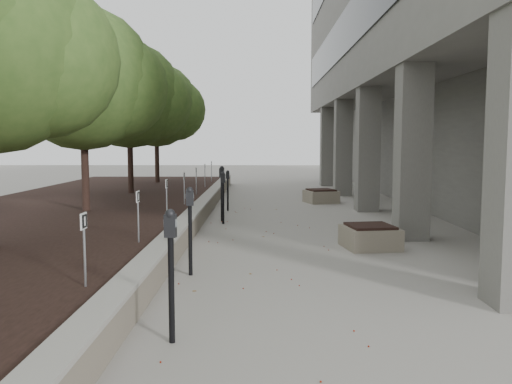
{
  "coord_description": "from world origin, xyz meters",
  "views": [
    {
      "loc": [
        -0.12,
        -6.1,
        2.25
      ],
      "look_at": [
        -0.19,
        6.05,
        1.09
      ],
      "focal_mm": 36.9,
      "sensor_mm": 36.0,
      "label": 1
    }
  ],
  "objects_px": {
    "parking_meter_5": "(228,191)",
    "planter_back": "(321,196)",
    "parking_meter_1": "(171,276)",
    "parking_meter_3": "(223,198)",
    "parking_meter_4": "(222,194)",
    "planter_front": "(370,236)",
    "crabapple_tree_5": "(156,123)",
    "crabapple_tree_4": "(129,118)",
    "crabapple_tree_3": "(83,109)",
    "parking_meter_2": "(190,231)"
  },
  "relations": [
    {
      "from": "crabapple_tree_3",
      "to": "parking_meter_4",
      "type": "height_order",
      "value": "crabapple_tree_3"
    },
    {
      "from": "crabapple_tree_3",
      "to": "planter_back",
      "type": "distance_m",
      "value": 9.26
    },
    {
      "from": "crabapple_tree_5",
      "to": "planter_back",
      "type": "distance_m",
      "value": 8.87
    },
    {
      "from": "parking_meter_4",
      "to": "planter_back",
      "type": "bearing_deg",
      "value": 63.55
    },
    {
      "from": "parking_meter_1",
      "to": "planter_back",
      "type": "distance_m",
      "value": 14.11
    },
    {
      "from": "parking_meter_2",
      "to": "planter_back",
      "type": "distance_m",
      "value": 11.27
    },
    {
      "from": "crabapple_tree_5",
      "to": "parking_meter_4",
      "type": "bearing_deg",
      "value": -68.6
    },
    {
      "from": "parking_meter_3",
      "to": "parking_meter_2",
      "type": "bearing_deg",
      "value": -84.18
    },
    {
      "from": "crabapple_tree_4",
      "to": "crabapple_tree_3",
      "type": "bearing_deg",
      "value": -90.0
    },
    {
      "from": "parking_meter_1",
      "to": "parking_meter_4",
      "type": "height_order",
      "value": "parking_meter_4"
    },
    {
      "from": "parking_meter_2",
      "to": "parking_meter_4",
      "type": "bearing_deg",
      "value": 82.8
    },
    {
      "from": "planter_front",
      "to": "parking_meter_1",
      "type": "bearing_deg",
      "value": -122.15
    },
    {
      "from": "parking_meter_2",
      "to": "planter_front",
      "type": "height_order",
      "value": "parking_meter_2"
    },
    {
      "from": "crabapple_tree_5",
      "to": "planter_back",
      "type": "height_order",
      "value": "crabapple_tree_5"
    },
    {
      "from": "parking_meter_3",
      "to": "crabapple_tree_4",
      "type": "bearing_deg",
      "value": 135.42
    },
    {
      "from": "crabapple_tree_3",
      "to": "crabapple_tree_5",
      "type": "distance_m",
      "value": 10.0
    },
    {
      "from": "crabapple_tree_4",
      "to": "parking_meter_5",
      "type": "xyz_separation_m",
      "value": [
        3.66,
        -2.0,
        -2.45
      ]
    },
    {
      "from": "parking_meter_4",
      "to": "parking_meter_1",
      "type": "bearing_deg",
      "value": -79.85
    },
    {
      "from": "crabapple_tree_5",
      "to": "parking_meter_3",
      "type": "bearing_deg",
      "value": -69.27
    },
    {
      "from": "crabapple_tree_5",
      "to": "parking_meter_1",
      "type": "xyz_separation_m",
      "value": [
        3.7,
        -18.36,
        -2.36
      ]
    },
    {
      "from": "crabapple_tree_5",
      "to": "planter_back",
      "type": "relative_size",
      "value": 5.03
    },
    {
      "from": "parking_meter_4",
      "to": "planter_back",
      "type": "xyz_separation_m",
      "value": [
        3.36,
        4.61,
        -0.54
      ]
    },
    {
      "from": "crabapple_tree_5",
      "to": "planter_back",
      "type": "bearing_deg",
      "value": -33.64
    },
    {
      "from": "parking_meter_3",
      "to": "parking_meter_5",
      "type": "height_order",
      "value": "parking_meter_3"
    },
    {
      "from": "parking_meter_1",
      "to": "parking_meter_3",
      "type": "relative_size",
      "value": 1.05
    },
    {
      "from": "parking_meter_3",
      "to": "planter_back",
      "type": "relative_size",
      "value": 1.33
    },
    {
      "from": "crabapple_tree_4",
      "to": "planter_back",
      "type": "bearing_deg",
      "value": 2.88
    },
    {
      "from": "parking_meter_2",
      "to": "crabapple_tree_5",
      "type": "bearing_deg",
      "value": 96.7
    },
    {
      "from": "planter_front",
      "to": "crabapple_tree_3",
      "type": "bearing_deg",
      "value": 156.63
    },
    {
      "from": "crabapple_tree_5",
      "to": "parking_meter_2",
      "type": "relative_size",
      "value": 3.61
    },
    {
      "from": "crabapple_tree_5",
      "to": "parking_meter_2",
      "type": "xyz_separation_m",
      "value": [
        3.52,
        -15.36,
        -2.37
      ]
    },
    {
      "from": "parking_meter_5",
      "to": "planter_back",
      "type": "height_order",
      "value": "parking_meter_5"
    },
    {
      "from": "parking_meter_2",
      "to": "parking_meter_4",
      "type": "xyz_separation_m",
      "value": [
        0.11,
        6.11,
        0.04
      ]
    },
    {
      "from": "crabapple_tree_3",
      "to": "planter_front",
      "type": "height_order",
      "value": "crabapple_tree_3"
    },
    {
      "from": "parking_meter_4",
      "to": "planter_front",
      "type": "height_order",
      "value": "parking_meter_4"
    },
    {
      "from": "parking_meter_3",
      "to": "parking_meter_5",
      "type": "bearing_deg",
      "value": 98.36
    },
    {
      "from": "planter_front",
      "to": "parking_meter_5",
      "type": "bearing_deg",
      "value": 119.26
    },
    {
      "from": "planter_front",
      "to": "planter_back",
      "type": "height_order",
      "value": "planter_back"
    },
    {
      "from": "parking_meter_2",
      "to": "parking_meter_3",
      "type": "relative_size",
      "value": 1.04
    },
    {
      "from": "crabapple_tree_4",
      "to": "parking_meter_1",
      "type": "distance_m",
      "value": 14.07
    },
    {
      "from": "parking_meter_2",
      "to": "parking_meter_5",
      "type": "relative_size",
      "value": 1.13
    },
    {
      "from": "crabapple_tree_3",
      "to": "crabapple_tree_5",
      "type": "bearing_deg",
      "value": 90.0
    },
    {
      "from": "parking_meter_1",
      "to": "planter_back",
      "type": "relative_size",
      "value": 1.41
    },
    {
      "from": "crabapple_tree_3",
      "to": "parking_meter_3",
      "type": "relative_size",
      "value": 3.77
    },
    {
      "from": "parking_meter_1",
      "to": "crabapple_tree_5",
      "type": "bearing_deg",
      "value": 105.36
    },
    {
      "from": "parking_meter_1",
      "to": "planter_front",
      "type": "bearing_deg",
      "value": 61.82
    },
    {
      "from": "parking_meter_2",
      "to": "parking_meter_4",
      "type": "height_order",
      "value": "parking_meter_4"
    },
    {
      "from": "crabapple_tree_4",
      "to": "parking_meter_4",
      "type": "bearing_deg",
      "value": -49.55
    },
    {
      "from": "parking_meter_1",
      "to": "parking_meter_5",
      "type": "relative_size",
      "value": 1.14
    },
    {
      "from": "planter_back",
      "to": "parking_meter_3",
      "type": "bearing_deg",
      "value": -122.79
    }
  ]
}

